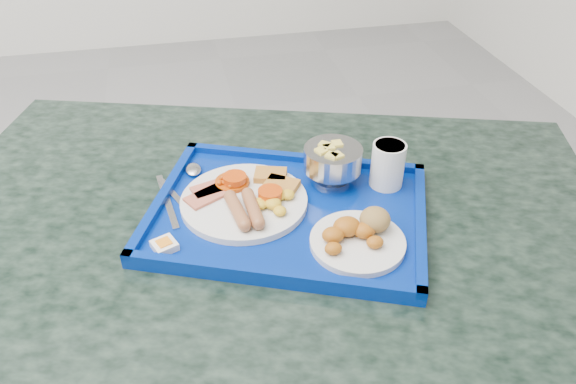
# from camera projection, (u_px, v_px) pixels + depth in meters

# --- Properties ---
(table) EXTENTS (1.40, 1.14, 0.76)m
(table) POSITION_uv_depth(u_px,v_px,m) (267.00, 298.00, 1.08)
(table) COLOR slate
(table) RESTS_ON floor
(tray) EXTENTS (0.56, 0.49, 0.03)m
(tray) POSITION_uv_depth(u_px,v_px,m) (288.00, 214.00, 0.97)
(tray) COLOR navy
(tray) RESTS_ON table
(main_plate) EXTENTS (0.22, 0.22, 0.03)m
(main_plate) POSITION_uv_depth(u_px,v_px,m) (248.00, 199.00, 0.97)
(main_plate) COLOR silver
(main_plate) RESTS_ON tray
(bread_plate) EXTENTS (0.15, 0.15, 0.05)m
(bread_plate) POSITION_uv_depth(u_px,v_px,m) (359.00, 235.00, 0.89)
(bread_plate) COLOR silver
(bread_plate) RESTS_ON tray
(fruit_bowl) EXTENTS (0.11, 0.11, 0.07)m
(fruit_bowl) POSITION_uv_depth(u_px,v_px,m) (333.00, 160.00, 1.01)
(fruit_bowl) COLOR #ADADAF
(fruit_bowl) RESTS_ON tray
(juice_cup) EXTENTS (0.06, 0.06, 0.08)m
(juice_cup) POSITION_uv_depth(u_px,v_px,m) (388.00, 164.00, 1.00)
(juice_cup) COLOR white
(juice_cup) RESTS_ON tray
(spoon) EXTENTS (0.09, 0.18, 0.01)m
(spoon) POSITION_uv_depth(u_px,v_px,m) (189.00, 177.00, 1.04)
(spoon) COLOR #ADADAF
(spoon) RESTS_ON tray
(knife) EXTENTS (0.03, 0.16, 0.00)m
(knife) POSITION_uv_depth(u_px,v_px,m) (167.00, 201.00, 0.99)
(knife) COLOR #ADADAF
(knife) RESTS_ON tray
(jam_packet) EXTENTS (0.05, 0.05, 0.01)m
(jam_packet) POSITION_uv_depth(u_px,v_px,m) (164.00, 245.00, 0.88)
(jam_packet) COLOR white
(jam_packet) RESTS_ON tray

